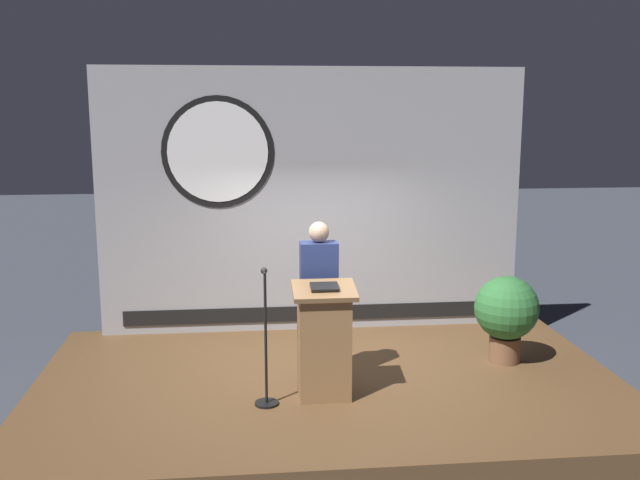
% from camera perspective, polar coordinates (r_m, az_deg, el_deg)
% --- Properties ---
extents(ground_plane, '(40.00, 40.00, 0.00)m').
position_cam_1_polar(ground_plane, '(8.14, 0.70, -12.93)').
color(ground_plane, '#383D47').
extents(stage_platform, '(6.40, 4.00, 0.30)m').
position_cam_1_polar(stage_platform, '(8.08, 0.70, -11.95)').
color(stage_platform, brown).
rests_on(stage_platform, ground).
extents(banner_display, '(5.53, 0.12, 3.44)m').
position_cam_1_polar(banner_display, '(9.37, -0.83, 3.13)').
color(banner_display, '#9E9EA3').
rests_on(banner_display, stage_platform).
extents(podium, '(0.64, 0.50, 1.20)m').
position_cam_1_polar(podium, '(7.37, 0.33, -8.08)').
color(podium, olive).
rests_on(podium, stage_platform).
extents(speaker_person, '(0.40, 0.26, 1.75)m').
position_cam_1_polar(speaker_person, '(7.73, -0.09, -4.79)').
color(speaker_person, black).
rests_on(speaker_person, stage_platform).
extents(microphone_stand, '(0.24, 0.47, 1.36)m').
position_cam_1_polar(microphone_stand, '(7.27, -4.32, -9.42)').
color(microphone_stand, black).
rests_on(microphone_stand, stage_platform).
extents(potted_plant, '(0.74, 0.74, 1.02)m').
position_cam_1_polar(potted_plant, '(8.61, 14.60, -5.52)').
color(potted_plant, brown).
rests_on(potted_plant, stage_platform).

